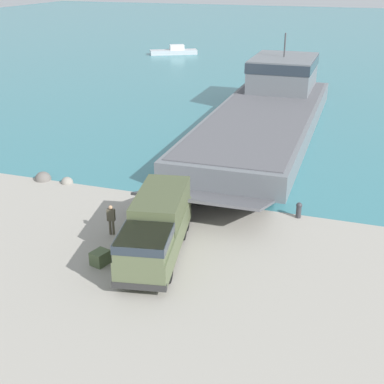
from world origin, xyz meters
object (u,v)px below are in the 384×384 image
(cargo_crate, at_px, (100,258))
(landing_craft, at_px, (270,105))
(military_truck, at_px, (156,227))
(mooring_bollard, at_px, (299,209))
(soldier_on_ramp, at_px, (111,218))
(moored_boat_b, at_px, (174,51))

(cargo_crate, bearing_deg, landing_craft, 84.41)
(military_truck, bearing_deg, mooring_bollard, 126.53)
(soldier_on_ramp, relative_size, cargo_crate, 2.06)
(mooring_bollard, distance_m, cargo_crate, 12.29)
(military_truck, xyz_separation_m, moored_boat_b, (-23.35, 64.08, -1.05))
(landing_craft, bearing_deg, military_truck, -92.11)
(military_truck, height_order, cargo_crate, military_truck)
(moored_boat_b, bearing_deg, cargo_crate, 169.11)
(landing_craft, height_order, military_truck, landing_craft)
(landing_craft, bearing_deg, moored_boat_b, 121.45)
(mooring_bollard, bearing_deg, moored_boat_b, 117.41)
(mooring_bollard, xyz_separation_m, cargo_crate, (-8.65, -8.73, -0.17))
(landing_craft, bearing_deg, mooring_bollard, -74.69)
(soldier_on_ramp, relative_size, moored_boat_b, 0.23)
(soldier_on_ramp, height_order, moored_boat_b, soldier_on_ramp)
(mooring_bollard, bearing_deg, landing_craft, 106.40)
(moored_boat_b, xyz_separation_m, cargo_crate, (21.02, -65.94, -0.17))
(landing_craft, distance_m, military_truck, 26.76)
(landing_craft, distance_m, cargo_crate, 28.78)
(military_truck, distance_m, mooring_bollard, 9.40)
(military_truck, bearing_deg, landing_craft, 168.14)
(soldier_on_ramp, xyz_separation_m, moored_boat_b, (-20.10, 62.82, -0.51))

